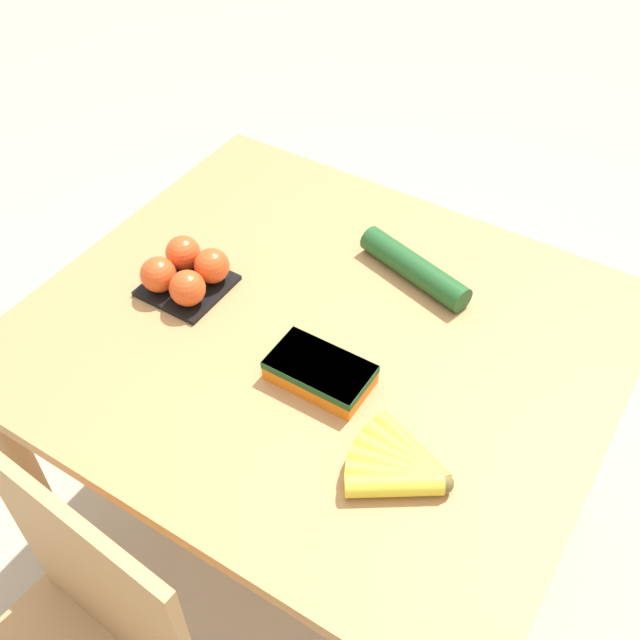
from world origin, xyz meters
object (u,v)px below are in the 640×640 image
(tomato_pack, at_px, (185,273))
(cucumber_near, at_px, (414,268))
(carrot_bag, at_px, (320,371))
(banana_bunch, at_px, (401,466))

(tomato_pack, distance_m, cucumber_near, 0.46)
(carrot_bag, height_order, cucumber_near, cucumber_near)
(banana_bunch, relative_size, tomato_pack, 1.12)
(tomato_pack, xyz_separation_m, cucumber_near, (-0.37, -0.27, -0.01))
(cucumber_near, bearing_deg, tomato_pack, 35.69)
(tomato_pack, bearing_deg, carrot_bag, 169.96)
(banana_bunch, distance_m, carrot_bag, 0.23)
(tomato_pack, height_order, cucumber_near, tomato_pack)
(banana_bunch, bearing_deg, carrot_bag, -24.25)
(banana_bunch, xyz_separation_m, tomato_pack, (0.57, -0.16, 0.02))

